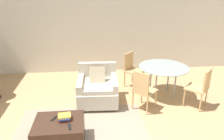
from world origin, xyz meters
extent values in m
cube|color=beige|center=(0.00, 3.93, 1.38)|extent=(12.00, 0.06, 2.75)
cube|color=gray|center=(-0.27, 0.89, 0.00)|extent=(2.42, 1.62, 0.00)
cube|color=beige|center=(-0.27, 0.62, 0.00)|extent=(2.38, 0.06, 0.00)
cube|color=beige|center=(-0.27, 0.80, 0.00)|extent=(2.38, 0.06, 0.00)
cube|color=beige|center=(-0.27, 0.98, 0.00)|extent=(2.38, 0.06, 0.00)
cube|color=beige|center=(-0.27, 1.16, 0.00)|extent=(2.38, 0.06, 0.00)
cube|color=beige|center=(-0.27, 1.34, 0.00)|extent=(2.38, 0.06, 0.00)
cube|color=beige|center=(-0.27, 1.52, 0.00)|extent=(2.38, 0.06, 0.00)
cube|color=beige|center=(0.07, 1.86, 0.23)|extent=(0.92, 0.96, 0.34)
cube|color=beige|center=(0.07, 1.83, 0.45)|extent=(0.67, 0.83, 0.10)
cube|color=beige|center=(0.09, 2.26, 0.62)|extent=(0.88, 0.16, 0.44)
cube|color=beige|center=(-0.31, 1.88, 0.50)|extent=(0.16, 0.85, 0.20)
cube|color=beige|center=(0.45, 1.85, 0.50)|extent=(0.16, 0.85, 0.20)
cylinder|color=brown|center=(-0.30, 1.50, 0.03)|extent=(0.05, 0.05, 0.06)
cylinder|color=brown|center=(0.41, 1.47, 0.03)|extent=(0.05, 0.05, 0.06)
cylinder|color=brown|center=(-0.27, 2.26, 0.03)|extent=(0.05, 0.05, 0.06)
cylinder|color=brown|center=(0.44, 2.23, 0.03)|extent=(0.05, 0.05, 0.06)
cube|color=tan|center=(0.08, 1.98, 0.65)|extent=(0.36, 0.22, 0.36)
cube|color=#382319|center=(-0.62, 0.52, 0.24)|extent=(0.81, 0.67, 0.40)
cylinder|color=black|center=(-0.97, 0.80, 0.02)|extent=(0.04, 0.04, 0.04)
cylinder|color=black|center=(-0.26, 0.80, 0.02)|extent=(0.04, 0.04, 0.04)
cube|color=#B72D28|center=(-0.53, 0.57, 0.46)|extent=(0.20, 0.17, 0.03)
cube|color=#2D478C|center=(-0.52, 0.56, 0.49)|extent=(0.19, 0.19, 0.03)
cube|color=gold|center=(-0.52, 0.57, 0.52)|extent=(0.23, 0.20, 0.03)
cube|color=black|center=(-0.70, 0.61, 0.45)|extent=(0.10, 0.15, 0.01)
cube|color=black|center=(-0.42, 0.35, 0.45)|extent=(0.07, 0.17, 0.01)
cylinder|color=#8C9E99|center=(1.64, 2.08, 0.74)|extent=(1.16, 1.16, 0.01)
cylinder|color=#99999E|center=(1.41, 1.85, 0.37)|extent=(0.04, 0.04, 0.73)
cylinder|color=#99999E|center=(1.86, 1.85, 0.37)|extent=(0.04, 0.04, 0.73)
cylinder|color=#99999E|center=(1.41, 2.31, 0.37)|extent=(0.04, 0.04, 0.73)
cylinder|color=#99999E|center=(1.86, 2.31, 0.37)|extent=(0.04, 0.04, 0.73)
cube|color=tan|center=(1.07, 1.51, 0.43)|extent=(0.59, 0.59, 0.03)
cube|color=tan|center=(0.93, 1.37, 0.68)|extent=(0.29, 0.29, 0.45)
cylinder|color=tan|center=(1.32, 1.51, 0.21)|extent=(0.03, 0.03, 0.42)
cylinder|color=tan|center=(1.07, 1.76, 0.21)|extent=(0.03, 0.03, 0.42)
cylinder|color=tan|center=(1.07, 1.25, 0.21)|extent=(0.03, 0.03, 0.42)
cylinder|color=tan|center=(0.81, 1.51, 0.21)|extent=(0.03, 0.03, 0.42)
cube|color=tan|center=(2.21, 1.51, 0.43)|extent=(0.59, 0.59, 0.03)
cube|color=tan|center=(2.35, 1.37, 0.68)|extent=(0.29, 0.29, 0.45)
cylinder|color=tan|center=(2.21, 1.76, 0.21)|extent=(0.03, 0.03, 0.42)
cylinder|color=tan|center=(1.96, 1.51, 0.21)|extent=(0.03, 0.03, 0.42)
cylinder|color=tan|center=(2.47, 1.51, 0.21)|extent=(0.03, 0.03, 0.42)
cylinder|color=tan|center=(2.21, 1.25, 0.21)|extent=(0.03, 0.03, 0.42)
cube|color=tan|center=(1.07, 2.65, 0.43)|extent=(0.59, 0.59, 0.03)
cube|color=tan|center=(0.93, 2.79, 0.68)|extent=(0.29, 0.29, 0.45)
cylinder|color=tan|center=(1.07, 2.40, 0.21)|extent=(0.03, 0.03, 0.42)
cylinder|color=tan|center=(1.32, 2.65, 0.21)|extent=(0.03, 0.03, 0.42)
cylinder|color=tan|center=(0.81, 2.65, 0.21)|extent=(0.03, 0.03, 0.42)
cylinder|color=tan|center=(1.07, 2.91, 0.21)|extent=(0.03, 0.03, 0.42)
camera|label=1|loc=(-0.05, -2.57, 2.51)|focal=35.00mm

